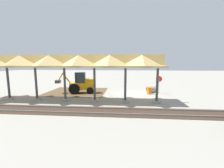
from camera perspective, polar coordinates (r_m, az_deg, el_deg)
ground_plane at (r=19.89m, az=8.10°, el=-3.80°), size 120.00×120.00×0.00m
dirt_work_zone at (r=21.82m, az=-13.24°, el=-2.86°), size 8.12×7.00×0.01m
platform_canopy at (r=16.58m, az=-17.87°, el=8.00°), size 20.51×3.20×4.90m
rail_tracks at (r=12.78m, az=9.96°, el=-10.54°), size 60.00×2.58×0.15m
stop_sign at (r=20.37m, az=17.45°, el=1.06°), size 0.74×0.23×2.37m
backhoe at (r=20.50m, az=-11.68°, el=0.08°), size 5.17×2.13×2.82m
dirt_mound at (r=22.96m, az=-15.09°, el=-2.39°), size 5.98×5.98×1.23m
concrete_pipe at (r=21.44m, az=14.70°, el=-1.83°), size 1.48×1.34×0.94m
traffic_barrel at (r=20.18m, az=13.90°, el=-2.48°), size 0.56×0.56×0.90m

